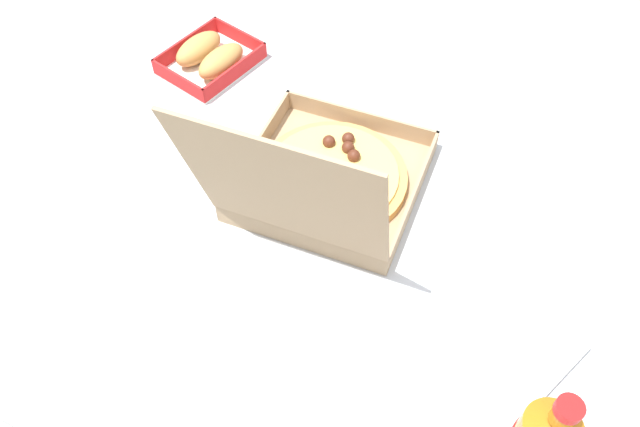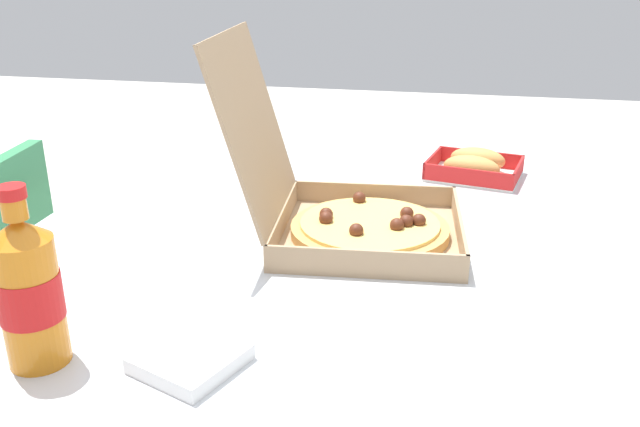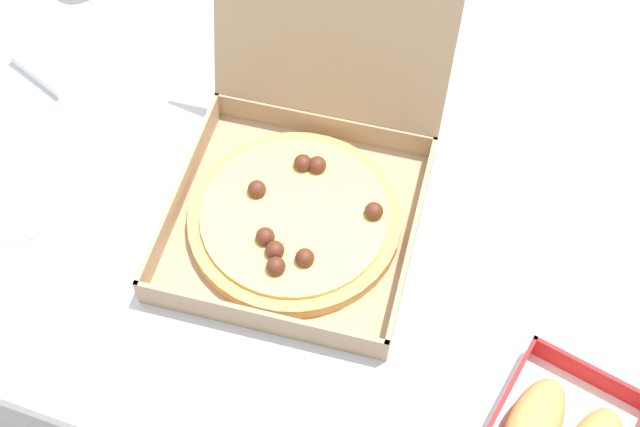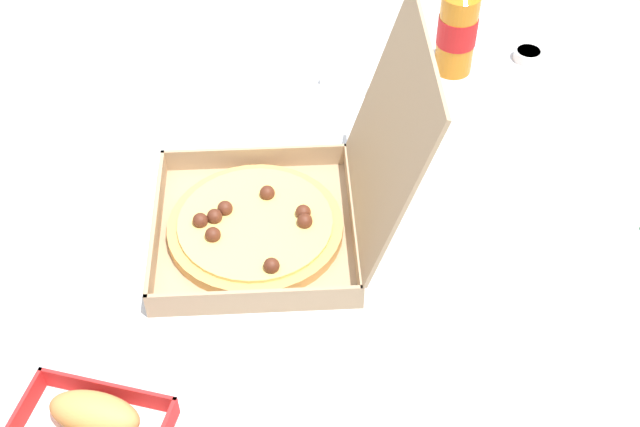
% 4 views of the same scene
% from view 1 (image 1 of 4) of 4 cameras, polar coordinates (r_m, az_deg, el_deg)
% --- Properties ---
extents(ground_plane, '(10.00, 10.00, 0.00)m').
position_cam_1_polar(ground_plane, '(1.75, -0.28, -16.72)').
color(ground_plane, beige).
extents(dining_table, '(1.13, 0.93, 0.74)m').
position_cam_1_polar(dining_table, '(1.16, -0.41, -5.07)').
color(dining_table, silver).
rests_on(dining_table, ground_plane).
extents(pizza_box_open, '(0.34, 0.42, 0.34)m').
position_cam_1_polar(pizza_box_open, '(1.12, 0.47, 3.05)').
color(pizza_box_open, tan).
rests_on(pizza_box_open, dining_table).
extents(bread_side_box, '(0.19, 0.22, 0.06)m').
position_cam_1_polar(bread_side_box, '(1.41, -9.74, 13.54)').
color(bread_side_box, white).
rests_on(bread_side_box, dining_table).
extents(paper_menu, '(0.26, 0.23, 0.00)m').
position_cam_1_polar(paper_menu, '(1.20, 22.42, -0.82)').
color(paper_menu, white).
rests_on(paper_menu, dining_table).
extents(napkin_pile, '(0.14, 0.14, 0.02)m').
position_cam_1_polar(napkin_pile, '(1.04, 18.78, -11.08)').
color(napkin_pile, white).
rests_on(napkin_pile, dining_table).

